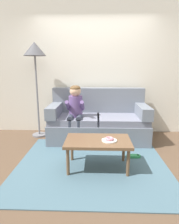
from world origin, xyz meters
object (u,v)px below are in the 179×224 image
(coffee_table, at_px, (98,143))
(donut, at_px, (109,139))
(couch, at_px, (98,122))
(floor_lamp, at_px, (35,55))
(toy_controller, at_px, (133,156))
(person_child, at_px, (75,109))

(coffee_table, bearing_deg, donut, -12.19)
(couch, xyz_separation_m, floor_lamp, (-1.26, 0.14, 1.30))
(donut, xyz_separation_m, floor_lamp, (-1.40, 1.38, 1.20))
(coffee_table, bearing_deg, toy_controller, 30.34)
(toy_controller, bearing_deg, donut, -107.80)
(coffee_table, relative_size, person_child, 0.83)
(coffee_table, xyz_separation_m, floor_lamp, (-1.24, 1.35, 1.28))
(coffee_table, height_order, donut, donut)
(couch, xyz_separation_m, donut, (0.14, -1.24, 0.10))
(couch, distance_m, person_child, 0.58)
(person_child, relative_size, floor_lamp, 0.58)
(person_child, xyz_separation_m, toy_controller, (1.00, -0.65, -0.65))
(toy_controller, bearing_deg, coffee_table, -118.95)
(donut, bearing_deg, floor_lamp, 135.34)
(coffee_table, height_order, floor_lamp, floor_lamp)
(person_child, distance_m, floor_lamp, 1.33)
(toy_controller, xyz_separation_m, floor_lamp, (-1.82, 1.01, 1.63))
(couch, relative_size, person_child, 1.73)
(floor_lamp, bearing_deg, coffee_table, -47.37)
(couch, xyz_separation_m, toy_controller, (0.56, -0.86, -0.33))
(person_child, distance_m, toy_controller, 1.36)
(couch, bearing_deg, coffee_table, -90.72)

